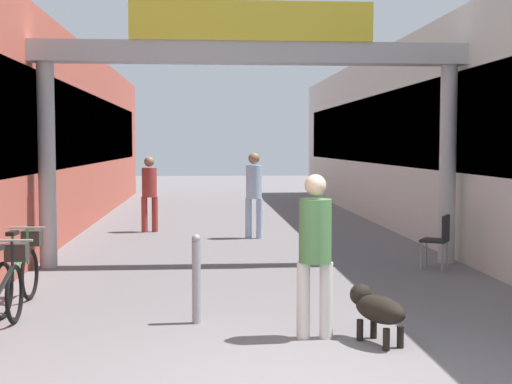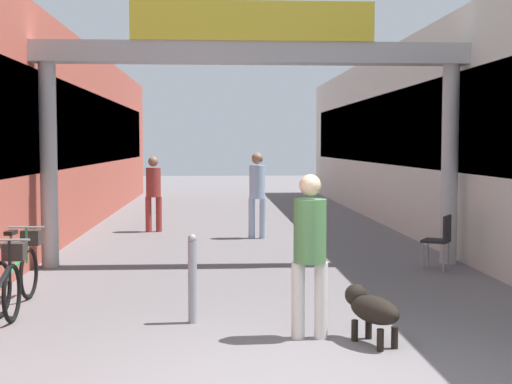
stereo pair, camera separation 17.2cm
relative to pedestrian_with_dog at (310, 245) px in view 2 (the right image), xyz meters
The scene contains 11 objects.
storefront_left 10.91m from the pedestrian_with_dog, 120.18° to the left, with size 3.00×26.00×4.38m.
storefront_right 10.57m from the pedestrian_with_dog, 63.21° to the left, with size 3.00×26.00×4.38m.
arcade_sign_gateway 5.02m from the pedestrian_with_dog, 94.51° to the left, with size 7.40×0.47×4.34m.
pedestrian_with_dog is the anchor object (origin of this frame).
pedestrian_carrying_crate 7.95m from the pedestrian_with_dog, 90.57° to the left, with size 0.41×0.41×1.85m.
pedestrian_elderly_walking 9.52m from the pedestrian_with_dog, 104.63° to the left, with size 0.41×0.41×1.74m.
dog_on_leash 0.89m from the pedestrian_with_dog, 20.04° to the right, with size 0.58×0.81×0.57m.
bicycle_black_nearest 3.37m from the pedestrian_with_dog, behind, with size 0.46×1.69×0.98m.
bicycle_green_second 3.88m from the pedestrian_with_dog, 153.86° to the left, with size 0.46×1.69×0.98m.
bollard_post_metal 1.51m from the pedestrian_with_dog, 150.04° to the left, with size 0.10×0.10×1.02m.
cafe_chair_black_nearer 4.72m from the pedestrian_with_dog, 55.87° to the left, with size 0.55×0.55×0.89m.
Camera 2 is at (-0.62, -5.66, 2.03)m, focal length 50.00 mm.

